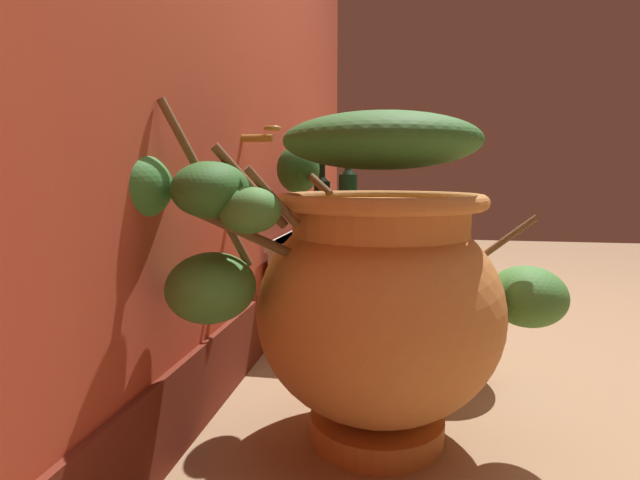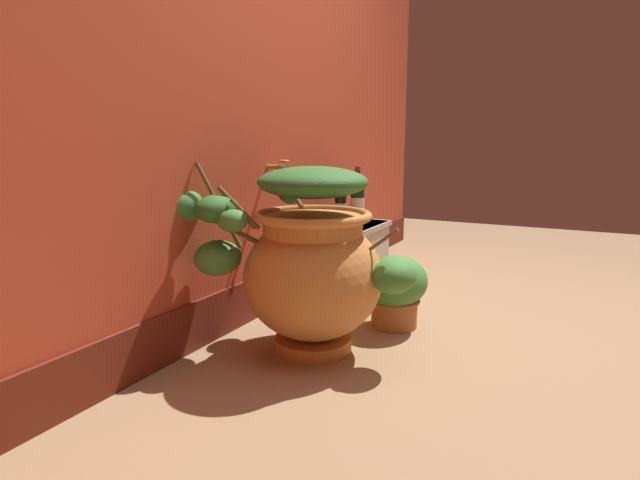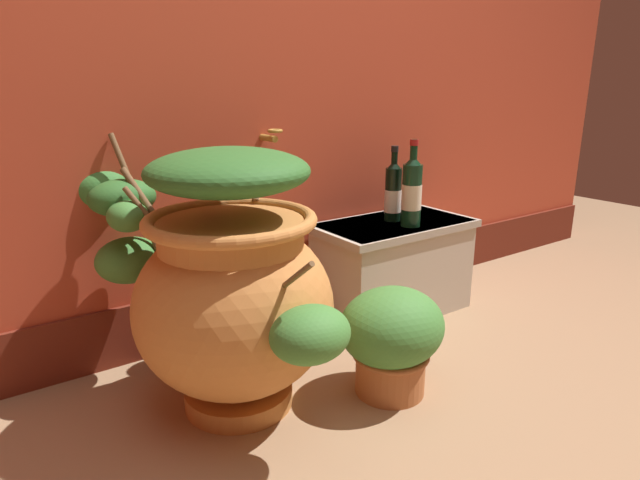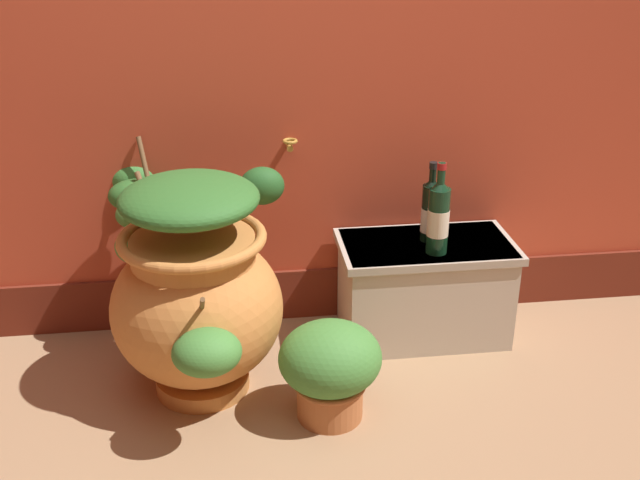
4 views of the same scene
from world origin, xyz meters
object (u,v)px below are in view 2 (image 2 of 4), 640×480
Objects in this scene: terracotta_urn at (307,260)px; wine_bottle_left at (357,202)px; wine_bottle_middle at (340,204)px; potted_shrub at (395,288)px.

terracotta_urn reaches higher than wine_bottle_left.
wine_bottle_left is 1.11× the size of wine_bottle_middle.
terracotta_urn is 0.54m from potted_shrub.
wine_bottle_left reaches higher than potted_shrub.
wine_bottle_middle is 0.75m from potted_shrub.
wine_bottle_middle is (0.00, 0.11, -0.02)m from wine_bottle_left.
wine_bottle_left is 0.11m from wine_bottle_middle.
potted_shrub is (0.44, -0.24, -0.20)m from terracotta_urn.
wine_bottle_left is at bearing 41.21° from potted_shrub.
potted_shrub is at bearing -138.79° from wine_bottle_left.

